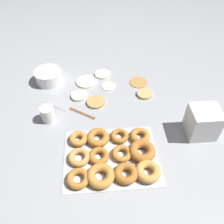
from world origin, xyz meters
TOP-DOWN VIEW (x-y plane):
  - ground_plane at (0.00, 0.00)m, footprint 3.00×3.00m
  - pancake_0 at (-0.10, 0.00)m, footprint 0.10×0.10m
  - pancake_1 at (0.16, 0.15)m, footprint 0.11×0.11m
  - pancake_2 at (-0.03, 0.13)m, footprint 0.08×0.08m
  - pancake_3 at (-0.19, 0.06)m, footprint 0.09×0.09m
  - pancake_4 at (-0.15, 0.18)m, footprint 0.12×0.12m
  - pancake_5 at (0.17, 0.04)m, footprint 0.08×0.08m
  - pancake_6 at (-0.05, 0.25)m, footprint 0.09×0.09m
  - donut_tray at (-0.04, -0.36)m, footprint 0.41×0.32m
  - batter_bowl at (-0.37, 0.21)m, footprint 0.16×0.16m
  - container_stack at (0.38, -0.25)m, footprint 0.13×0.12m
  - paper_cup at (-0.34, -0.10)m, footprint 0.07×0.07m
  - spatula at (-0.27, -0.01)m, footprint 0.26×0.19m

SIDE VIEW (x-z plane):
  - ground_plane at x=0.00m, z-range 0.00..0.00m
  - spatula at x=-0.27m, z-range 0.00..0.01m
  - pancake_1 at x=0.16m, z-range 0.00..0.01m
  - pancake_2 at x=-0.03m, z-range 0.00..0.01m
  - pancake_6 at x=-0.05m, z-range 0.00..0.01m
  - pancake_4 at x=-0.15m, z-range 0.00..0.01m
  - pancake_0 at x=-0.10m, z-range 0.00..0.01m
  - pancake_3 at x=-0.19m, z-range 0.00..0.01m
  - pancake_5 at x=0.17m, z-range 0.00..0.01m
  - donut_tray at x=-0.04m, z-range 0.00..0.04m
  - batter_bowl at x=-0.37m, z-range 0.00..0.07m
  - paper_cup at x=-0.34m, z-range 0.00..0.08m
  - container_stack at x=0.38m, z-range 0.00..0.15m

